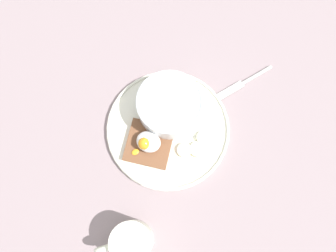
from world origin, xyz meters
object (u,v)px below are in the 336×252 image
object	(u,v)px
coffee_mug	(131,242)
knife	(244,83)
toast_slice	(149,144)
poached_egg	(148,142)
banana_slice_back	(184,150)
banana_slice_front	(203,138)
oatmeal_bowl	(169,106)
banana_slice_left	(197,149)

from	to	relation	value
coffee_mug	knife	world-z (taller)	coffee_mug
toast_slice	poached_egg	bearing A→B (deg)	-122.59
poached_egg	banana_slice_back	xyz separation A→B (cm)	(7.44, 1.99, -2.68)
banana_slice_front	banana_slice_back	xyz separation A→B (cm)	(-2.64, -4.04, 0.02)
poached_egg	banana_slice_front	bearing A→B (deg)	30.88
banana_slice_front	oatmeal_bowl	bearing A→B (deg)	163.36
banana_slice_left	knife	size ratio (longest dim) A/B	0.37
poached_egg	banana_slice_front	world-z (taller)	poached_egg
banana_slice_back	coffee_mug	world-z (taller)	coffee_mug
oatmeal_bowl	toast_slice	xyz separation A→B (cm)	(-0.93, -8.56, -2.77)
banana_slice_back	knife	bearing A→B (deg)	72.53
banana_slice_front	toast_slice	bearing A→B (deg)	-149.56
poached_egg	coffee_mug	xyz separation A→B (cm)	(5.14, -18.68, 0.15)
oatmeal_bowl	knife	distance (cm)	18.78
oatmeal_bowl	toast_slice	world-z (taller)	oatmeal_bowl
coffee_mug	banana_slice_back	bearing A→B (deg)	83.64
banana_slice_back	knife	size ratio (longest dim) A/B	0.28
banana_slice_front	banana_slice_left	size ratio (longest dim) A/B	0.68
banana_slice_left	toast_slice	bearing A→B (deg)	-162.57
oatmeal_bowl	toast_slice	bearing A→B (deg)	-96.21
poached_egg	knife	world-z (taller)	poached_egg
poached_egg	banana_slice_back	world-z (taller)	poached_egg
oatmeal_bowl	poached_egg	world-z (taller)	oatmeal_bowl
banana_slice_front	banana_slice_back	distance (cm)	4.83
toast_slice	knife	distance (cm)	25.70
banana_slice_left	coffee_mug	bearing A→B (deg)	-102.24
coffee_mug	knife	xyz separation A→B (cm)	(8.58, 40.61, -4.00)
poached_egg	coffee_mug	size ratio (longest dim) A/B	0.60
poached_egg	coffee_mug	world-z (taller)	coffee_mug
knife	coffee_mug	bearing A→B (deg)	-101.93
banana_slice_back	toast_slice	bearing A→B (deg)	-166.05
banana_slice_front	banana_slice_back	world-z (taller)	same
banana_slice_left	banana_slice_back	xyz separation A→B (cm)	(-2.46, -1.25, 0.06)
toast_slice	banana_slice_back	size ratio (longest dim) A/B	3.04
poached_egg	banana_slice_front	xyz separation A→B (cm)	(10.08, 6.03, -2.70)
toast_slice	banana_slice_front	distance (cm)	11.57
banana_slice_left	coffee_mug	size ratio (longest dim) A/B	0.48
toast_slice	coffee_mug	world-z (taller)	coffee_mug
banana_slice_front	banana_slice_back	size ratio (longest dim) A/B	0.90
banana_slice_back	oatmeal_bowl	bearing A→B (deg)	133.51
oatmeal_bowl	banana_slice_left	distance (cm)	10.88
poached_egg	knife	size ratio (longest dim) A/B	0.47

